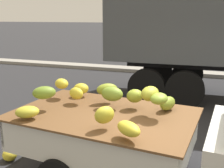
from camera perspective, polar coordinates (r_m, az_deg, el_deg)
name	(u,v)px	position (r m, az deg, el deg)	size (l,w,h in m)	color
curb_strip	(201,74)	(12.68, 18.07, 2.06)	(80.00, 0.80, 0.16)	gray
fallen_banana_bunch_near_tailgate	(10,155)	(5.43, -20.58, -13.66)	(0.28, 0.26, 0.21)	yellow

